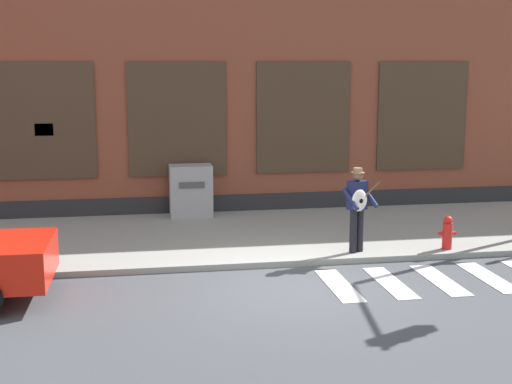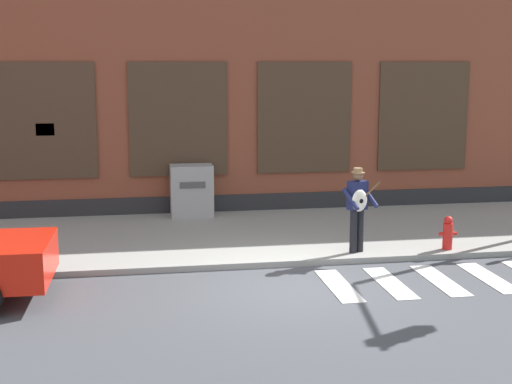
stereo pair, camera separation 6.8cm
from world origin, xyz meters
The scene contains 7 objects.
ground_plane centered at (0.00, 0.00, 0.00)m, with size 160.00×160.00×0.00m, color #424449.
sidewalk centered at (0.00, 3.71, 0.06)m, with size 28.00×4.91×0.12m.
building_backdrop centered at (0.00, 8.16, 3.70)m, with size 28.00×4.06×7.41m.
crosswalk centered at (3.21, -0.05, 0.01)m, with size 5.20×1.90×0.01m.
busker centered at (1.69, 1.67, 1.11)m, with size 0.78×0.67×1.73m.
utility_box centered at (-1.35, 5.71, 0.77)m, with size 1.05×0.66×1.29m.
fire_hydrant centered at (3.61, 1.60, 0.46)m, with size 0.38×0.20×0.70m.
Camera 2 is at (-2.64, -11.84, 3.94)m, focal length 50.00 mm.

